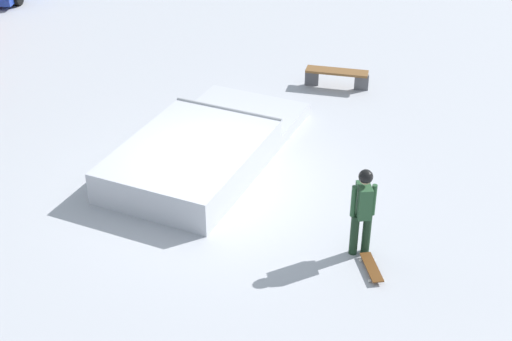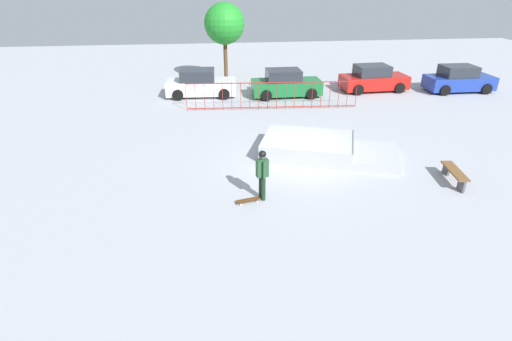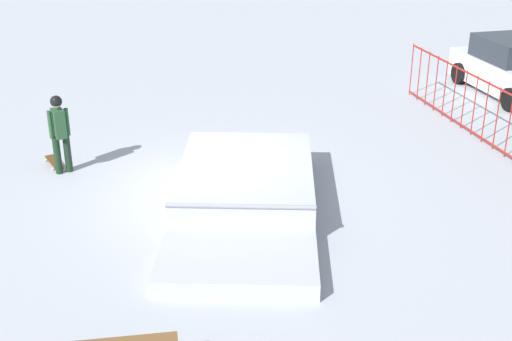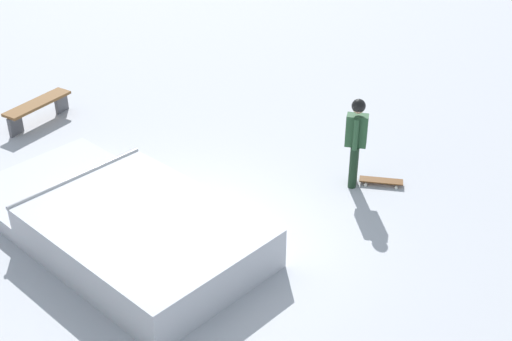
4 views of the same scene
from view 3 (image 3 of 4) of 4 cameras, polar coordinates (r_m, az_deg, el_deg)
ground_plane at (r=13.96m, az=-3.74°, el=-1.61°), size 60.00×60.00×0.00m
skate_ramp at (r=13.05m, az=-0.95°, el=-1.91°), size 5.95×4.23×0.74m
skater at (r=14.95m, az=-16.12°, el=3.41°), size 0.42×0.43×1.73m
skateboard at (r=15.74m, az=-16.54°, el=0.73°), size 0.82×0.40×0.09m
perimeter_fence at (r=16.47m, az=19.94°, el=3.87°), size 9.30×0.53×1.50m
parked_car_white at (r=21.20m, az=20.52°, el=7.92°), size 4.17×2.07×1.60m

